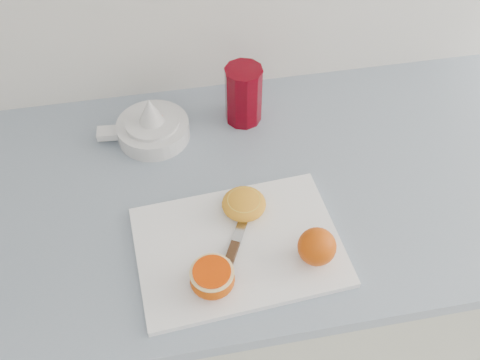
{
  "coord_description": "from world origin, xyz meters",
  "views": [
    {
      "loc": [
        0.09,
        1.04,
        1.67
      ],
      "look_at": [
        0.21,
        1.65,
        0.96
      ],
      "focal_mm": 40.0,
      "sensor_mm": 36.0,
      "label": 1
    }
  ],
  "objects_px": {
    "citrus_juicer": "(152,127)",
    "red_tumbler": "(243,97)",
    "counter": "(209,301)",
    "half_orange": "(212,278)",
    "cutting_board": "(239,246)"
  },
  "relations": [
    {
      "from": "half_orange",
      "to": "red_tumbler",
      "type": "height_order",
      "value": "red_tumbler"
    },
    {
      "from": "citrus_juicer",
      "to": "red_tumbler",
      "type": "bearing_deg",
      "value": 6.43
    },
    {
      "from": "citrus_juicer",
      "to": "red_tumbler",
      "type": "height_order",
      "value": "red_tumbler"
    },
    {
      "from": "cutting_board",
      "to": "red_tumbler",
      "type": "relative_size",
      "value": 2.71
    },
    {
      "from": "counter",
      "to": "red_tumbler",
      "type": "relative_size",
      "value": 18.22
    },
    {
      "from": "cutting_board",
      "to": "red_tumbler",
      "type": "bearing_deg",
      "value": 77.83
    },
    {
      "from": "cutting_board",
      "to": "counter",
      "type": "bearing_deg",
      "value": 108.89
    },
    {
      "from": "half_orange",
      "to": "red_tumbler",
      "type": "relative_size",
      "value": 0.56
    },
    {
      "from": "red_tumbler",
      "to": "citrus_juicer",
      "type": "bearing_deg",
      "value": -173.57
    },
    {
      "from": "cutting_board",
      "to": "half_orange",
      "type": "relative_size",
      "value": 4.79
    },
    {
      "from": "counter",
      "to": "half_orange",
      "type": "height_order",
      "value": "half_orange"
    },
    {
      "from": "red_tumbler",
      "to": "half_orange",
      "type": "bearing_deg",
      "value": -107.57
    },
    {
      "from": "counter",
      "to": "half_orange",
      "type": "xyz_separation_m",
      "value": [
        -0.01,
        -0.22,
        0.48
      ]
    },
    {
      "from": "counter",
      "to": "citrus_juicer",
      "type": "relative_size",
      "value": 12.45
    },
    {
      "from": "cutting_board",
      "to": "red_tumbler",
      "type": "distance_m",
      "value": 0.34
    }
  ]
}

